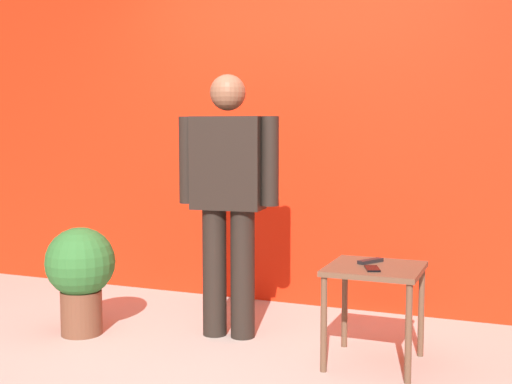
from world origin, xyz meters
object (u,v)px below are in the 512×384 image
side_table (375,281)px  potted_plant (80,271)px  standing_person (228,192)px  tv_remote (370,261)px  cell_phone (372,269)px

side_table → potted_plant: (-1.84, -0.16, -0.06)m
standing_person → tv_remote: (0.91, -0.08, -0.35)m
potted_plant → cell_phone: bearing=1.9°
tv_remote → potted_plant: potted_plant is taller
tv_remote → potted_plant: (-1.80, -0.24, -0.16)m
cell_phone → standing_person: bearing=144.8°
cell_phone → tv_remote: size_ratio=0.85×
cell_phone → potted_plant: (-1.85, -0.06, -0.15)m
side_table → cell_phone: size_ratio=3.84×
standing_person → side_table: bearing=-9.6°
standing_person → potted_plant: standing_person is taller
standing_person → potted_plant: size_ratio=2.38×
side_table → tv_remote: (-0.04, 0.08, 0.10)m
tv_remote → standing_person: bearing=-154.5°
cell_phone → side_table: bearing=72.6°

